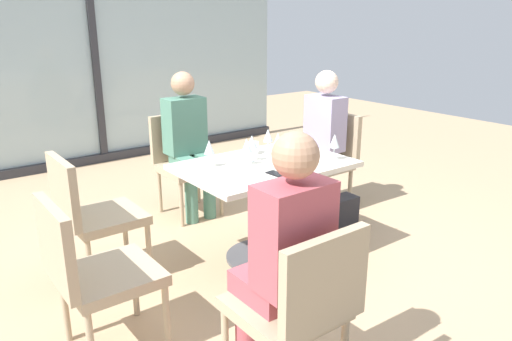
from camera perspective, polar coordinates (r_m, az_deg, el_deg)
ground_plane at (r=3.67m, az=0.96°, el=-10.10°), size 12.00×12.00×0.00m
window_wall_backdrop at (r=6.11m, az=-18.26°, el=12.08°), size 5.09×0.10×2.70m
dining_table_main at (r=3.46m, az=1.00°, el=-2.43°), size 1.16×0.78×0.73m
chair_front_left at (r=2.25m, az=5.05°, el=-15.03°), size 0.46×0.50×0.87m
chair_far_right at (r=4.49m, az=8.30°, el=1.75°), size 0.51×0.46×0.87m
chair_near_window at (r=4.40m, az=-8.44°, el=1.43°), size 0.46×0.51×0.87m
chair_far_left at (r=3.37m, az=-18.72°, el=-4.39°), size 0.51×0.46×0.87m
chair_side_end at (r=2.64m, az=-18.62°, el=-10.70°), size 0.50×0.46×0.87m
person_front_left at (r=2.22m, az=3.28°, el=-9.41°), size 0.34×0.39×1.26m
person_far_right at (r=4.36m, az=7.40°, el=4.09°), size 0.39×0.34×1.26m
person_near_window at (r=4.26m, az=-7.84°, el=3.74°), size 0.34×0.39×1.26m
wine_glass_0 at (r=3.60m, az=1.40°, el=4.04°), size 0.07×0.07×0.18m
wine_glass_1 at (r=3.55m, az=5.10°, el=3.75°), size 0.07×0.07×0.18m
wine_glass_2 at (r=3.48m, az=9.11°, el=3.34°), size 0.07×0.07×0.18m
wine_glass_3 at (r=3.29m, az=-5.46°, el=2.63°), size 0.07×0.07×0.18m
wine_glass_4 at (r=3.42m, az=-0.48°, el=3.29°), size 0.07×0.07×0.18m
wine_glass_5 at (r=3.48m, az=2.57°, el=3.54°), size 0.07×0.07×0.18m
wine_glass_6 at (r=3.32m, az=-1.09°, el=2.85°), size 0.07×0.07×0.18m
coffee_cup at (r=3.61m, az=-0.29°, el=2.65°), size 0.08×0.08×0.09m
cell_phone_on_table at (r=3.15m, az=2.43°, el=-0.41°), size 0.08×0.15×0.01m
handbag_1 at (r=4.13m, az=9.66°, el=-4.94°), size 0.31×0.17×0.28m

